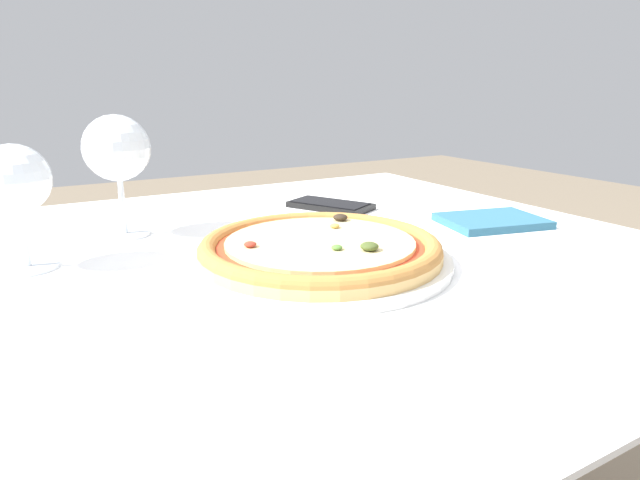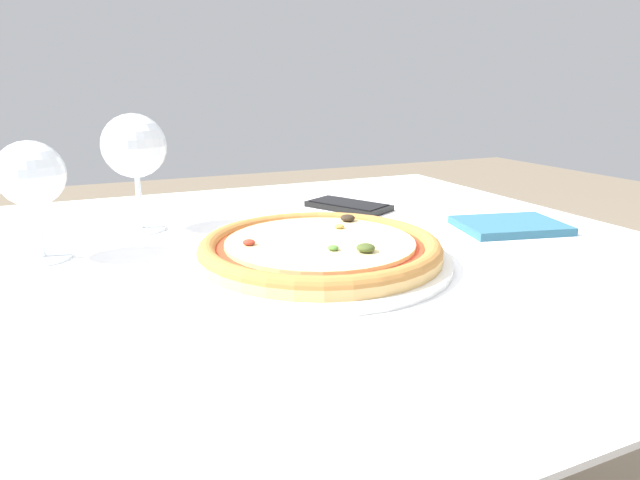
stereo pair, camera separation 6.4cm
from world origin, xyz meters
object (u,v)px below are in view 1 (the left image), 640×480
Objects in this scene: pizza_plate at (320,250)px; wine_glass_far_right at (15,183)px; wine_glass_far_left at (117,151)px; cell_phone at (331,205)px; dining_table at (198,334)px.

pizza_plate is 2.16× the size of wine_glass_far_right.
wine_glass_far_left reaches higher than pizza_plate.
wine_glass_far_right is 0.92× the size of cell_phone.
cell_phone reaches higher than dining_table.
wine_glass_far_right is at bearing -168.22° from cell_phone.
wine_glass_far_right reaches higher than pizza_plate.
cell_phone is at bearing 31.42° from dining_table.
pizza_plate is 0.33m from wine_glass_far_left.
wine_glass_far_left is (-0.04, 0.18, 0.21)m from dining_table.
wine_glass_far_left is 1.07× the size of cell_phone.
wine_glass_far_right is (-0.31, 0.16, 0.09)m from pizza_plate.
wine_glass_far_left is at bearing -179.33° from cell_phone.
cell_phone is (0.17, 0.25, -0.01)m from pizza_plate.
pizza_plate reaches higher than cell_phone.
dining_table is 0.27m from wine_glass_far_right.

